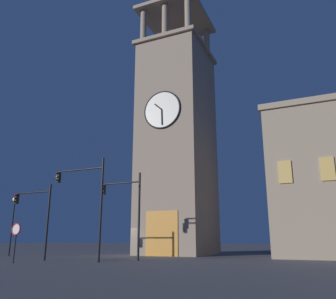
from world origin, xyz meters
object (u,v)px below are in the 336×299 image
at_px(traffic_signal_near, 37,210).
at_px(traffic_signal_mid, 127,203).
at_px(traffic_signal_far, 88,194).
at_px(no_horn_sign, 16,232).
at_px(clocktower, 177,141).
at_px(street_lamp, 13,215).

relative_size(traffic_signal_near, traffic_signal_mid, 0.86).
xyz_separation_m(traffic_signal_far, no_horn_sign, (3.28, 2.89, -2.60)).
height_order(traffic_signal_mid, no_horn_sign, traffic_signal_mid).
height_order(clocktower, street_lamp, clocktower).
bearing_deg(no_horn_sign, clocktower, -105.90).
distance_m(traffic_signal_near, no_horn_sign, 3.85).
distance_m(traffic_signal_near, traffic_signal_far, 4.88).
bearing_deg(clocktower, traffic_signal_near, 64.84).
distance_m(traffic_signal_near, street_lamp, 7.87).
height_order(traffic_signal_near, no_horn_sign, traffic_signal_near).
bearing_deg(traffic_signal_near, clocktower, -115.16).
bearing_deg(traffic_signal_near, no_horn_sign, 115.82).
distance_m(traffic_signal_far, street_lamp, 12.35).
xyz_separation_m(traffic_signal_mid, no_horn_sign, (4.82, 5.74, -2.14)).
relative_size(clocktower, traffic_signal_near, 5.26).
height_order(clocktower, traffic_signal_near, clocktower).
relative_size(clocktower, street_lamp, 5.40).
height_order(traffic_signal_mid, street_lamp, traffic_signal_mid).
distance_m(clocktower, traffic_signal_mid, 12.85).
relative_size(street_lamp, no_horn_sign, 2.14).
xyz_separation_m(traffic_signal_near, traffic_signal_far, (-4.79, 0.23, 0.92)).
height_order(traffic_signal_near, traffic_signal_far, traffic_signal_far).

